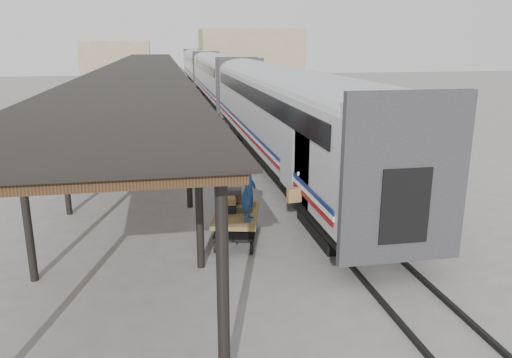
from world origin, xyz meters
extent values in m
plane|color=slate|center=(0.00, 0.00, 0.00)|extent=(160.00, 160.00, 0.00)
cube|color=silver|center=(3.20, 8.00, 2.60)|extent=(3.00, 24.00, 2.90)
cube|color=#28282B|center=(3.20, -3.90, 2.60)|extent=(3.04, 0.22, 3.50)
cube|color=black|center=(1.68, 8.00, 3.50)|extent=(0.04, 22.08, 0.65)
cube|color=black|center=(3.20, 8.00, 0.90)|extent=(2.55, 23.04, 0.50)
cube|color=silver|center=(3.20, 34.00, 2.60)|extent=(3.00, 24.00, 2.90)
cube|color=#28282B|center=(3.20, 22.10, 2.60)|extent=(3.04, 0.22, 3.50)
cube|color=black|center=(1.68, 34.00, 3.50)|extent=(0.04, 22.08, 0.65)
cube|color=black|center=(3.20, 34.00, 0.90)|extent=(2.55, 23.04, 0.50)
cube|color=silver|center=(3.20, 60.00, 2.60)|extent=(3.00, 24.00, 2.90)
cube|color=#28282B|center=(3.20, 48.10, 2.60)|extent=(3.04, 0.22, 3.50)
cube|color=black|center=(1.68, 60.00, 3.50)|extent=(0.04, 22.08, 0.65)
cube|color=black|center=(3.20, 60.00, 0.90)|extent=(2.55, 23.04, 0.50)
cube|color=black|center=(1.95, -0.50, 2.15)|extent=(0.50, 1.70, 2.00)
imported|color=silver|center=(1.95, -0.50, 2.01)|extent=(0.72, 0.89, 1.72)
cube|color=olive|center=(1.55, -0.65, 1.40)|extent=(0.57, 0.25, 0.42)
cube|color=#422B19|center=(-3.40, 24.00, 4.00)|extent=(4.60, 64.00, 0.18)
cube|color=black|center=(-3.40, 24.00, 4.12)|extent=(4.90, 64.30, 0.06)
cylinder|color=black|center=(-5.45, 24.00, 2.00)|extent=(0.20, 0.20, 4.00)
cylinder|color=black|center=(-5.45, 55.00, 2.00)|extent=(0.20, 0.20, 4.00)
cylinder|color=black|center=(-1.35, -7.00, 2.00)|extent=(0.20, 0.20, 4.00)
cylinder|color=black|center=(-1.35, 24.00, 2.00)|extent=(0.20, 0.20, 4.00)
cylinder|color=black|center=(-1.35, 55.00, 2.00)|extent=(0.20, 0.20, 4.00)
cube|color=black|center=(2.48, 34.00, 0.06)|extent=(0.10, 150.00, 0.12)
cube|color=black|center=(3.92, 34.00, 0.06)|extent=(0.10, 150.00, 0.12)
cube|color=tan|center=(14.00, 78.00, 4.00)|extent=(18.00, 10.00, 8.00)
cube|color=tan|center=(-10.00, 82.00, 3.00)|extent=(12.00, 8.00, 6.00)
cube|color=olive|center=(-0.17, -0.35, 0.80)|extent=(1.77, 2.62, 0.12)
cube|color=black|center=(-0.17, -0.35, 0.45)|extent=(1.65, 2.50, 0.06)
cylinder|color=black|center=(-0.87, -1.16, 0.20)|extent=(0.17, 0.41, 0.40)
cylinder|color=black|center=(0.10, -1.39, 0.20)|extent=(0.17, 0.41, 0.40)
cylinder|color=black|center=(-0.44, 0.69, 0.20)|extent=(0.17, 0.41, 0.40)
cylinder|color=black|center=(0.54, 0.46, 0.20)|extent=(0.17, 0.41, 0.40)
cube|color=#333335|center=(-0.30, 0.28, 0.98)|extent=(0.82, 0.66, 0.24)
cube|color=olive|center=(0.25, 0.24, 0.95)|extent=(0.57, 0.45, 0.18)
cube|color=black|center=(-0.44, -0.23, 0.98)|extent=(0.64, 0.50, 0.23)
cube|color=#4A4A2C|center=(0.08, -0.28, 0.94)|extent=(0.54, 0.47, 0.17)
cube|color=#4C341E|center=(-0.26, 0.15, 1.19)|extent=(0.69, 0.59, 0.21)
cube|color=olive|center=(-0.43, -0.23, 1.20)|extent=(0.53, 0.40, 0.20)
cube|color=#333335|center=(-0.19, 0.13, 1.37)|extent=(0.55, 0.45, 0.17)
cube|color=maroon|center=(-3.16, 14.21, 0.60)|extent=(1.48, 1.88, 0.99)
cube|color=maroon|center=(-3.30, 14.62, 1.26)|extent=(1.10, 0.93, 0.38)
cylinder|color=black|center=(-3.37, 13.50, 0.20)|extent=(0.26, 0.42, 0.39)
cylinder|color=black|center=(-2.54, 13.79, 0.20)|extent=(0.26, 0.42, 0.39)
cylinder|color=black|center=(-3.77, 14.63, 0.20)|extent=(0.26, 0.42, 0.39)
cylinder|color=black|center=(-2.94, 14.92, 0.20)|extent=(0.26, 0.42, 0.39)
imported|color=navy|center=(0.08, -1.00, 1.71)|extent=(0.61, 0.73, 1.70)
imported|color=black|center=(-2.17, 17.79, 0.99)|extent=(1.25, 0.85, 1.97)
camera|label=1|loc=(-2.13, -14.02, 5.66)|focal=35.00mm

